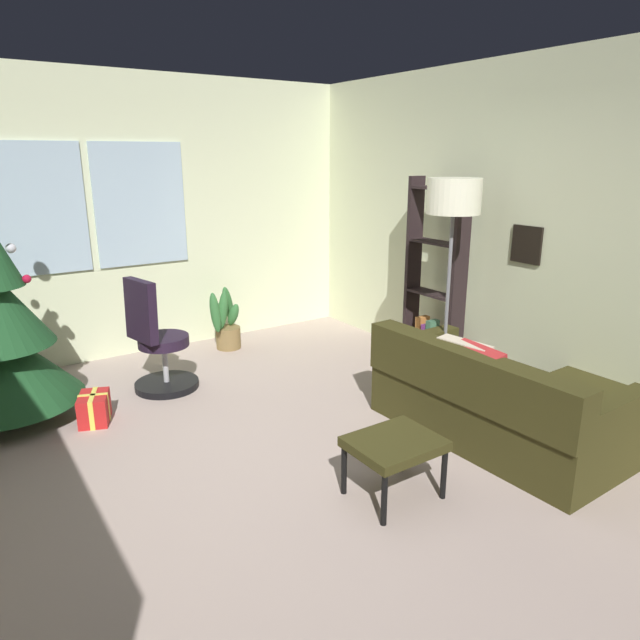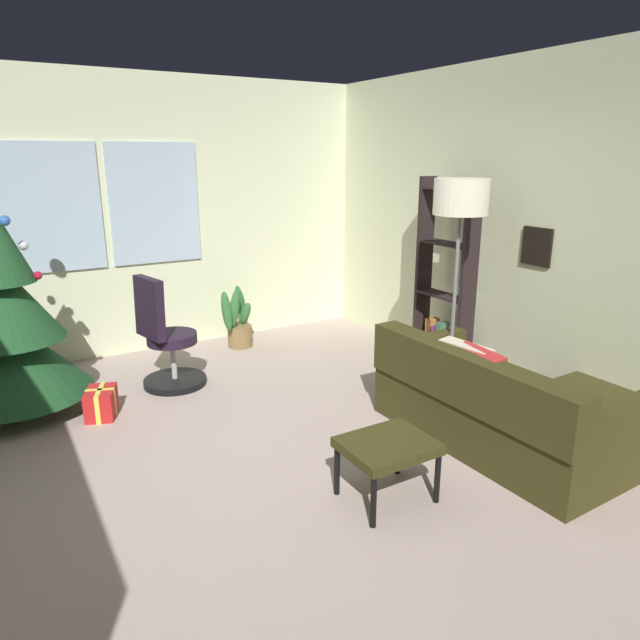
% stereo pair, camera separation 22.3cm
% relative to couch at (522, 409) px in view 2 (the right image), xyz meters
% --- Properties ---
extents(ground_plane, '(4.86, 6.13, 0.10)m').
position_rel_couch_xyz_m(ground_plane, '(-1.71, 0.39, -0.31)').
color(ground_plane, '#AC978F').
extents(wall_back_with_windows, '(4.86, 0.12, 2.79)m').
position_rel_couch_xyz_m(wall_back_with_windows, '(-1.73, 3.50, 1.14)').
color(wall_back_with_windows, beige).
rests_on(wall_back_with_windows, ground_plane).
extents(wall_right_with_frames, '(0.12, 6.13, 2.79)m').
position_rel_couch_xyz_m(wall_right_with_frames, '(0.77, 0.39, 1.13)').
color(wall_right_with_frames, beige).
rests_on(wall_right_with_frames, ground_plane).
extents(couch, '(1.65, 1.80, 0.76)m').
position_rel_couch_xyz_m(couch, '(0.00, 0.00, 0.00)').
color(couch, '#353114').
rests_on(couch, ground_plane).
extents(footstool, '(0.53, 0.44, 0.38)m').
position_rel_couch_xyz_m(footstool, '(-1.26, -0.06, 0.07)').
color(footstool, '#353114').
rests_on(footstool, ground_plane).
extents(holiday_tree, '(1.16, 1.16, 2.09)m').
position_rel_couch_xyz_m(holiday_tree, '(-3.07, 2.44, 0.45)').
color(holiday_tree, '#4C331E').
rests_on(holiday_tree, ground_plane).
extents(gift_box_red, '(0.31, 0.36, 0.23)m').
position_rel_couch_xyz_m(gift_box_red, '(-2.52, 2.01, -0.15)').
color(gift_box_red, red).
rests_on(gift_box_red, ground_plane).
extents(office_chair, '(0.56, 0.56, 1.02)m').
position_rel_couch_xyz_m(office_chair, '(-1.88, 2.34, 0.13)').
color(office_chair, black).
rests_on(office_chair, ground_plane).
extents(bookshelf, '(0.18, 0.64, 1.82)m').
position_rel_couch_xyz_m(bookshelf, '(0.50, 1.40, 0.55)').
color(bookshelf, black).
rests_on(bookshelf, ground_plane).
extents(floor_lamp, '(0.43, 0.43, 1.84)m').
position_rel_couch_xyz_m(floor_lamp, '(0.11, 0.86, 1.34)').
color(floor_lamp, slate).
rests_on(floor_lamp, ground_plane).
extents(potted_plant, '(0.46, 0.44, 0.67)m').
position_rel_couch_xyz_m(potted_plant, '(-0.90, 3.06, 0.02)').
color(potted_plant, olive).
rests_on(potted_plant, ground_plane).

